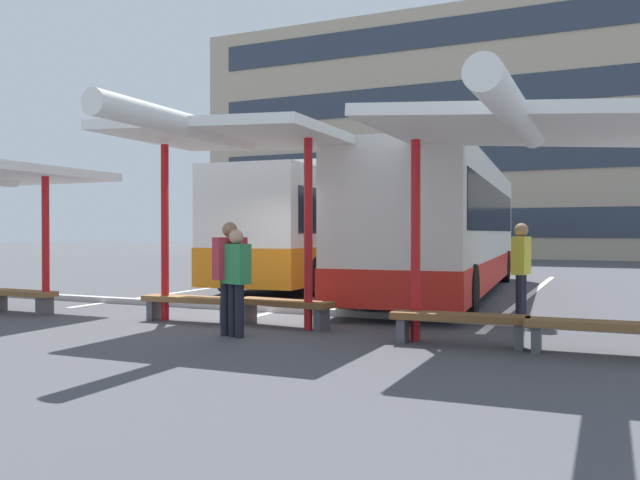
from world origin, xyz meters
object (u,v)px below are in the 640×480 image
object	(u,v)px
bench_3	(284,307)
waiting_shelter_2	(525,129)
bench_1	(21,296)
bench_5	(598,330)
waiting_shelter_1	(224,138)
waiting_passenger_2	(230,269)
coach_bus_0	(323,231)
coach_bus_1	(445,228)
waiting_passenger_1	(236,275)
bench_4	(459,321)
waiting_passenger_0	(521,265)
bench_2	(190,303)

from	to	relation	value
bench_3	waiting_shelter_2	world-z (taller)	waiting_shelter_2
bench_1	bench_5	xyz separation A→B (m)	(10.42, -0.13, 0.01)
waiting_shelter_1	bench_3	bearing A→B (deg)	26.13
bench_3	waiting_passenger_2	distance (m)	1.37
coach_bus_0	coach_bus_1	bearing A→B (deg)	-22.31
coach_bus_1	waiting_passenger_1	bearing A→B (deg)	-98.92
coach_bus_1	waiting_passenger_1	distance (m)	8.31
bench_3	bench_4	world-z (taller)	same
waiting_shelter_2	bench_5	bearing A→B (deg)	6.43
waiting_shelter_1	coach_bus_1	bearing A→B (deg)	74.61
bench_4	waiting_passenger_0	bearing A→B (deg)	77.95
bench_1	waiting_shelter_2	distance (m)	9.87
waiting_passenger_0	waiting_passenger_1	xyz separation A→B (m)	(-3.78, -3.18, -0.08)
bench_1	waiting_passenger_1	world-z (taller)	waiting_passenger_1
waiting_shelter_2	waiting_passenger_0	distance (m)	3.32
bench_3	coach_bus_0	bearing A→B (deg)	109.82
bench_3	bench_4	distance (m)	3.14
coach_bus_0	bench_2	world-z (taller)	coach_bus_0
waiting_shelter_2	waiting_passenger_1	bearing A→B (deg)	-173.07
coach_bus_1	bench_2	size ratio (longest dim) A/B	6.87
waiting_shelter_1	waiting_passenger_1	world-z (taller)	waiting_shelter_1
waiting_passenger_1	coach_bus_0	bearing A→B (deg)	106.61
coach_bus_1	bench_3	distance (m)	7.13
coach_bus_1	bench_1	xyz separation A→B (m)	(-6.66, -7.44, -1.36)
bench_1	waiting_shelter_1	bearing A→B (deg)	1.15
bench_5	waiting_passenger_0	world-z (taller)	waiting_passenger_0
waiting_shelter_2	waiting_passenger_1	xyz separation A→B (m)	(-4.14, -0.50, -2.01)
waiting_shelter_1	bench_3	distance (m)	3.01
bench_1	waiting_passenger_2	world-z (taller)	waiting_passenger_2
bench_2	bench_5	bearing A→B (deg)	-4.38
coach_bus_0	waiting_passenger_1	xyz separation A→B (m)	(2.96, -9.91, -0.70)
coach_bus_1	bench_5	world-z (taller)	coach_bus_1
bench_1	waiting_shelter_2	size ratio (longest dim) A/B	0.33
bench_2	bench_4	distance (m)	4.91
bench_2	bench_4	bearing A→B (deg)	-5.34
bench_3	waiting_passenger_0	world-z (taller)	waiting_passenger_0
bench_4	bench_5	xyz separation A→B (m)	(1.80, -0.06, -0.00)
waiting_shelter_1	waiting_passenger_2	world-z (taller)	waiting_shelter_1
coach_bus_0	waiting_passenger_1	bearing A→B (deg)	-73.39
bench_3	waiting_shelter_2	distance (m)	4.83
bench_4	waiting_passenger_1	distance (m)	3.37
waiting_shelter_1	waiting_shelter_2	xyz separation A→B (m)	(4.89, -0.32, -0.22)
coach_bus_0	waiting_passenger_0	size ratio (longest dim) A/B	6.33
bench_3	bench_2	bearing A→B (deg)	-175.29
waiting_shelter_1	bench_5	world-z (taller)	waiting_shelter_1
bench_1	waiting_passenger_1	distance (m)	5.46
coach_bus_1	bench_3	world-z (taller)	coach_bus_1
coach_bus_1	bench_4	size ratio (longest dim) A/B	6.48
coach_bus_0	waiting_shelter_2	distance (m)	11.86
bench_2	waiting_shelter_2	size ratio (longest dim) A/B	0.37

